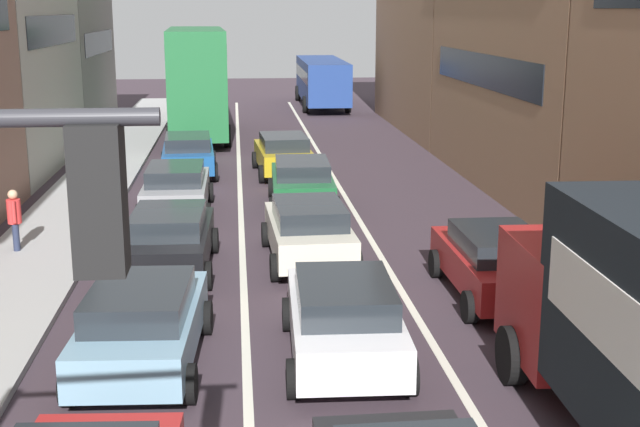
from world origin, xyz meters
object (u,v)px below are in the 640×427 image
Objects in this scene: coupe_centre_lane_fourth at (302,182)px; sedan_centre_lane_fifth at (284,153)px; pedestrian_mid_sidewalk at (15,218)px; wagon_left_lane_second at (142,323)px; sedan_centre_lane_second at (344,317)px; bus_mid_queue_primary at (197,77)px; bus_far_queue_secondary at (322,78)px; sedan_left_lane_fourth at (176,188)px; hatchback_centre_lane_third at (309,230)px; sedan_left_lane_fifth at (188,154)px; sedan_right_lane_behind_truck at (496,261)px; sedan_left_lane_third at (170,238)px.

sedan_centre_lane_fifth is at bearing 4.63° from coupe_centre_lane_fourth.
wagon_left_lane_second is at bearing 105.23° from pedestrian_mid_sidewalk.
sedan_centre_lane_fifth is at bearing 2.16° from sedan_centre_lane_second.
bus_mid_queue_primary is 14.32m from bus_far_queue_secondary.
bus_mid_queue_primary is (0.03, 15.73, 2.03)m from sedan_left_lane_fourth.
hatchback_centre_lane_third and sedan_left_lane_fourth have the same top height.
hatchback_centre_lane_third is 6.36m from sedan_left_lane_fourth.
bus_mid_queue_primary reaches higher than wagon_left_lane_second.
sedan_left_lane_fifth is (0.04, 6.23, 0.00)m from sedan_left_lane_fourth.
sedan_left_lane_fourth is at bearing 4.08° from wagon_left_lane_second.
coupe_centre_lane_fourth and sedan_left_lane_fifth have the same top height.
sedan_right_lane_behind_truck is at bearing -168.85° from sedan_centre_lane_fifth.
sedan_centre_lane_fifth is 14.68m from sedan_right_lane_behind_truck.
bus_mid_queue_primary reaches higher than sedan_centre_lane_second.
coupe_centre_lane_fourth is 9.50m from sedan_right_lane_behind_truck.
sedan_centre_lane_fifth and sedan_left_lane_fifth have the same top height.
pedestrian_mid_sidewalk is at bearing 68.67° from sedan_right_lane_behind_truck.
sedan_left_lane_fourth is 2.59× the size of pedestrian_mid_sidewalk.
sedan_left_lane_third and sedan_left_lane_fourth have the same top height.
pedestrian_mid_sidewalk is at bearing 77.88° from hatchback_centre_lane_third.
wagon_left_lane_second and sedan_centre_lane_fifth have the same top height.
sedan_left_lane_third is 12.01m from sedan_left_lane_fifth.
sedan_centre_lane_second is 3.42m from wagon_left_lane_second.
sedan_centre_lane_second and sedan_centre_lane_fifth have the same top height.
sedan_left_lane_fourth is at bearing 145.94° from sedan_centre_lane_fifth.
pedestrian_mid_sidewalk reaches higher than sedan_right_lane_behind_truck.
sedan_centre_lane_second is 17.24m from sedan_centre_lane_fifth.
bus_mid_queue_primary is at bearing 16.22° from sedan_centre_lane_fifth.
sedan_left_lane_fourth is 1.00× the size of sedan_right_lane_behind_truck.
sedan_centre_lane_fifth is (-0.05, 17.24, 0.00)m from sedan_centre_lane_second.
hatchback_centre_lane_third is 2.62× the size of pedestrian_mid_sidewalk.
bus_mid_queue_primary reaches higher than sedan_left_lane_fourth.
wagon_left_lane_second is at bearing 113.20° from sedan_right_lane_behind_truck.
sedan_right_lane_behind_truck is at bearing -130.98° from hatchback_centre_lane_third.
coupe_centre_lane_fourth is 1.01× the size of sedan_right_lane_behind_truck.
sedan_centre_lane_fifth is 1.00× the size of sedan_left_lane_fifth.
sedan_right_lane_behind_truck is at bearing -156.61° from sedan_left_lane_fifth.
sedan_left_lane_third is at bearing 178.08° from bus_mid_queue_primary.
coupe_centre_lane_fourth is 0.99× the size of sedan_left_lane_fifth.
sedan_left_lane_third is 7.26m from coupe_centre_lane_fourth.
sedan_centre_lane_second is 27.38m from bus_mid_queue_primary.
sedan_left_lane_fourth is (-3.48, 5.32, 0.00)m from hatchback_centre_lane_third.
pedestrian_mid_sidewalk is (-7.46, -4.58, 0.15)m from coupe_centre_lane_fourth.
sedan_left_lane_third is 1.01× the size of sedan_left_lane_fourth.
wagon_left_lane_second is 7.62m from sedan_right_lane_behind_truck.
sedan_centre_lane_second is 1.01× the size of sedan_right_lane_behind_truck.
sedan_right_lane_behind_truck is at bearing -139.03° from sedan_left_lane_fourth.
bus_mid_queue_primary is 20.19m from pedestrian_mid_sidewalk.
bus_far_queue_secondary is 33.92m from pedestrian_mid_sidewalk.
bus_far_queue_secondary reaches higher than wagon_left_lane_second.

